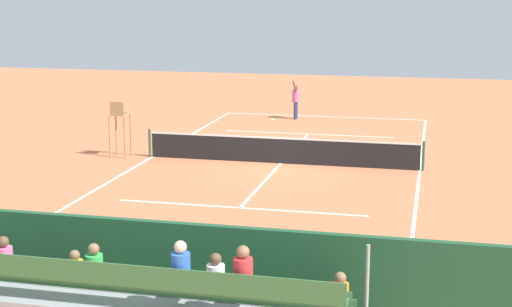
% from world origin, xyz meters
% --- Properties ---
extents(ground_plane, '(60.00, 60.00, 0.00)m').
position_xyz_m(ground_plane, '(0.00, 0.00, 0.00)').
color(ground_plane, '#CC7047').
extents(court_line_markings, '(10.10, 22.20, 0.01)m').
position_xyz_m(court_line_markings, '(0.00, -0.04, 0.00)').
color(court_line_markings, white).
rests_on(court_line_markings, ground).
extents(tennis_net, '(10.30, 0.10, 1.07)m').
position_xyz_m(tennis_net, '(0.00, 0.00, 0.50)').
color(tennis_net, black).
rests_on(tennis_net, ground).
extents(backdrop_wall, '(18.00, 0.16, 2.00)m').
position_xyz_m(backdrop_wall, '(0.00, 14.00, 1.00)').
color(backdrop_wall, '#1E4C2D').
rests_on(backdrop_wall, ground).
extents(bleacher_stand, '(9.06, 2.40, 2.48)m').
position_xyz_m(bleacher_stand, '(-0.02, 15.35, 0.96)').
color(bleacher_stand, '#9EA0A5').
rests_on(bleacher_stand, ground).
extents(umpire_chair, '(0.67, 0.67, 2.14)m').
position_xyz_m(umpire_chair, '(6.20, 0.25, 1.31)').
color(umpire_chair, '#A88456').
rests_on(umpire_chair, ground).
extents(courtside_bench, '(1.80, 0.40, 0.93)m').
position_xyz_m(courtside_bench, '(-2.72, 13.27, 0.56)').
color(courtside_bench, '#9E754C').
rests_on(courtside_bench, ground).
extents(equipment_bag, '(0.90, 0.36, 0.36)m').
position_xyz_m(equipment_bag, '(-0.82, 13.40, 0.18)').
color(equipment_bag, '#334C8C').
rests_on(equipment_bag, ground).
extents(tennis_player, '(0.39, 0.54, 1.93)m').
position_xyz_m(tennis_player, '(1.27, -9.93, 1.02)').
color(tennis_player, navy).
rests_on(tennis_player, ground).
extents(tennis_racket, '(0.36, 0.58, 0.03)m').
position_xyz_m(tennis_racket, '(2.30, -9.48, 0.01)').
color(tennis_racket, black).
rests_on(tennis_racket, ground).
extents(tennis_ball_near, '(0.07, 0.07, 0.07)m').
position_xyz_m(tennis_ball_near, '(2.84, -8.76, 0.03)').
color(tennis_ball_near, '#CCDB33').
rests_on(tennis_ball_near, ground).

